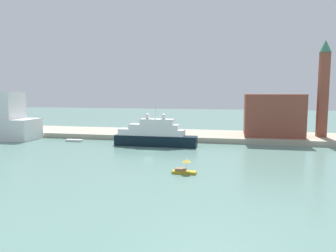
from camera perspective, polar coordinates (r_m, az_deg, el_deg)
ground at (r=82.25m, az=-3.56°, el=-4.58°), size 400.00×400.00×0.00m
quay_dock at (r=107.39m, az=0.21°, el=-1.58°), size 110.00×20.66×1.58m
large_yacht at (r=89.61m, az=-2.47°, el=-1.64°), size 23.66×4.14×11.71m
small_motorboat at (r=59.96m, az=2.95°, el=-7.76°), size 4.60×1.69×2.80m
work_barge at (r=101.92m, az=-16.64°, el=-2.53°), size 5.26×1.65×0.66m
harbor_building at (r=104.96m, az=18.49°, el=1.94°), size 17.45×15.26×13.09m
bell_tower at (r=107.15m, az=26.41°, el=6.58°), size 3.47×3.47×29.29m
parked_car at (r=104.37m, az=-7.87°, el=-1.10°), size 3.97×1.83×1.41m
person_figure at (r=107.01m, az=-5.53°, el=-0.80°), size 0.36×0.36×1.66m
mooring_bollard at (r=99.13m, az=-2.56°, el=-1.52°), size 0.55×0.55×0.90m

